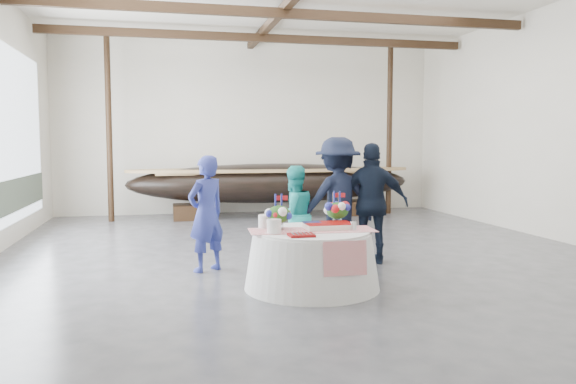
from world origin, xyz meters
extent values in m
cube|color=#3D3D42|center=(0.00, 0.00, 0.00)|extent=(10.00, 12.00, 0.01)
cube|color=silver|center=(0.00, 6.00, 2.25)|extent=(10.00, 0.02, 4.50)
cube|color=silver|center=(0.00, -6.00, 2.25)|extent=(10.00, 0.02, 4.50)
cube|color=silver|center=(5.00, 0.00, 2.25)|extent=(0.02, 12.00, 4.50)
cube|color=black|center=(0.00, 1.50, 4.25)|extent=(9.80, 0.12, 0.18)
cube|color=black|center=(0.00, 4.00, 4.25)|extent=(9.80, 0.12, 0.18)
cylinder|color=black|center=(-3.50, 4.86, 2.25)|extent=(0.14, 0.14, 4.50)
cylinder|color=black|center=(3.50, 4.86, 2.25)|extent=(0.14, 0.14, 4.50)
cube|color=black|center=(-1.75, 4.86, 0.18)|extent=(0.63, 0.81, 0.36)
cube|color=black|center=(2.54, 4.86, 0.18)|extent=(0.63, 0.81, 0.36)
ellipsoid|color=black|center=(0.40, 4.86, 0.85)|extent=(7.16, 1.43, 0.98)
cube|color=#9E7A4C|center=(0.40, 4.86, 1.12)|extent=(5.73, 0.94, 0.05)
cone|color=silver|center=(-0.45, -2.08, 0.36)|extent=(1.73, 1.73, 0.71)
cylinder|color=silver|center=(-0.45, -2.08, 0.72)|extent=(1.47, 1.47, 0.04)
cube|color=red|center=(-0.45, -2.08, 0.75)|extent=(1.63, 0.65, 0.01)
cube|color=white|center=(-0.22, -2.02, 0.78)|extent=(0.60, 0.40, 0.07)
cylinder|color=white|center=(-0.97, -2.23, 0.83)|extent=(0.18, 0.18, 0.18)
cylinder|color=white|center=(-1.00, -1.76, 0.83)|extent=(0.18, 0.18, 0.17)
cube|color=maroon|center=(-0.70, -2.50, 0.76)|extent=(0.30, 0.24, 0.03)
cone|color=silver|center=(0.06, -2.20, 0.80)|extent=(0.09, 0.09, 0.12)
imported|color=navy|center=(-1.69, -0.83, 0.84)|extent=(0.73, 0.67, 1.68)
imported|color=#21AEAA|center=(-0.37, -0.70, 0.76)|extent=(0.87, 0.76, 1.51)
imported|color=black|center=(0.33, -0.68, 0.97)|extent=(1.36, 0.92, 1.94)
imported|color=black|center=(0.84, -0.84, 0.93)|extent=(1.18, 0.78, 1.86)
camera|label=1|loc=(-2.29, -8.91, 1.85)|focal=35.00mm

